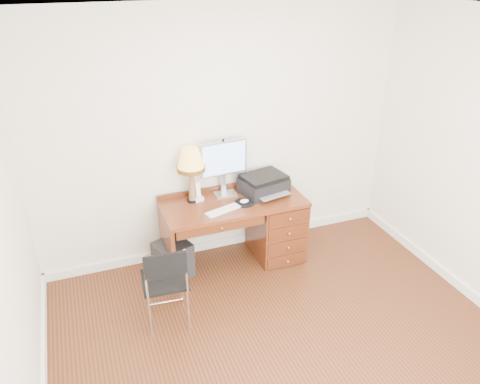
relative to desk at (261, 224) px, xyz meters
name	(u,v)px	position (x,y,z in m)	size (l,w,h in m)	color
ground	(289,348)	(-0.32, -1.40, -0.41)	(4.00, 4.00, 0.00)	#3D1D0E
room_shell	(261,299)	(-0.32, -0.77, -0.36)	(4.00, 4.00, 4.00)	white
desk	(261,224)	(0.00, 0.00, 0.00)	(1.50, 0.67, 0.75)	maroon
monitor	(224,161)	(-0.35, 0.21, 0.71)	(0.52, 0.19, 0.60)	silver
keyboard	(223,210)	(-0.49, -0.15, 0.34)	(0.38, 0.11, 0.01)	white
mouse_pad	(244,202)	(-0.23, -0.08, 0.35)	(0.22, 0.22, 0.04)	black
printer	(264,184)	(0.05, 0.08, 0.44)	(0.53, 0.45, 0.21)	black
leg_lamp	(191,163)	(-0.72, 0.16, 0.77)	(0.29, 0.29, 0.59)	black
phone	(198,195)	(-0.66, 0.16, 0.40)	(0.11, 0.11, 0.20)	white
pen_cup	(249,185)	(-0.07, 0.21, 0.39)	(0.08, 0.08, 0.10)	black
chair	(166,278)	(-1.22, -0.73, 0.10)	(0.43, 0.43, 0.85)	black
equipment_box	(173,259)	(-1.01, -0.02, -0.22)	(0.33, 0.33, 0.39)	black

